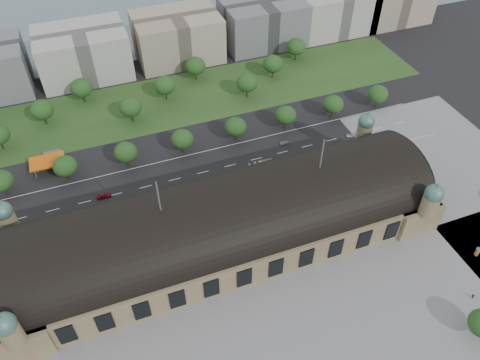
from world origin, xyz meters
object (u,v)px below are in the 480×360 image
object	(u,v)px
bus_west	(138,204)
bus_east	(262,165)
petrol_station	(50,159)
parked_car_3	(80,227)
advertising_column	(477,252)
pedestrian_4	(473,296)
traffic_car_6	(351,135)
parked_car_5	(106,229)
traffic_car_5	(284,143)
traffic_car_2	(48,225)
parked_car_0	(9,254)
parked_car_4	(71,238)
traffic_car_3	(104,196)
parked_car_6	(160,212)
bus_mid	(199,189)
parked_car_2	(89,233)

from	to	relation	value
bus_west	bus_east	xyz separation A→B (m)	(53.12, 3.56, 0.01)
petrol_station	parked_car_3	xyz separation A→B (m)	(6.85, -40.28, -2.15)
bus_west	advertising_column	world-z (taller)	bus_west
pedestrian_4	traffic_car_6	bearing A→B (deg)	-156.92
parked_car_5	pedestrian_4	distance (m)	127.08
parked_car_3	bus_west	xyz separation A→B (m)	(22.06, 3.44, 0.85)
traffic_car_5	petrol_station	bearing A→B (deg)	74.70
traffic_car_2	pedestrian_4	xyz separation A→B (m)	(125.55, -79.51, 0.14)
parked_car_0	parked_car_4	distance (m)	20.86
traffic_car_5	parked_car_3	distance (m)	91.96
petrol_station	bus_west	size ratio (longest dim) A/B	1.18
parked_car_4	traffic_car_3	bearing A→B (deg)	106.17
parked_car_3	parked_car_6	xyz separation A→B (m)	(29.06, -2.78, -0.17)
pedestrian_4	advertising_column	bearing A→B (deg)	162.68
parked_car_0	parked_car_6	world-z (taller)	parked_car_0
parked_car_4	bus_mid	world-z (taller)	bus_mid
advertising_column	parked_car_0	bearing A→B (deg)	159.52
traffic_car_3	advertising_column	bearing A→B (deg)	-120.93
traffic_car_3	parked_car_0	size ratio (longest dim) A/B	1.20
traffic_car_5	pedestrian_4	bearing A→B (deg)	-167.51
parked_car_5	advertising_column	size ratio (longest dim) A/B	1.77
petrol_station	parked_car_6	xyz separation A→B (m)	(35.91, -43.07, -2.31)
bus_mid	pedestrian_4	size ratio (longest dim) A/B	6.72
traffic_car_6	parked_car_0	world-z (taller)	parked_car_0
bus_mid	advertising_column	world-z (taller)	bus_mid
petrol_station	traffic_car_5	bearing A→B (deg)	-12.94
traffic_car_6	parked_car_3	xyz separation A→B (m)	(-120.70, -12.40, 0.12)
traffic_car_6	pedestrian_4	xyz separation A→B (m)	(-6.08, -86.63, 0.24)
parked_car_5	pedestrian_4	world-z (taller)	pedestrian_4
parked_car_6	bus_mid	distance (m)	18.19
traffic_car_3	parked_car_5	world-z (taller)	parked_car_5
petrol_station	traffic_car_5	world-z (taller)	petrol_station
parked_car_2	bus_west	world-z (taller)	bus_west
traffic_car_3	parked_car_5	distance (m)	17.17
traffic_car_2	traffic_car_5	bearing A→B (deg)	90.24
traffic_car_3	parked_car_2	size ratio (longest dim) A/B	1.16
parked_car_2	bus_east	bearing A→B (deg)	60.76
pedestrian_4	parked_car_6	bearing A→B (deg)	-102.77
parked_car_3	parked_car_4	size ratio (longest dim) A/B	0.98
traffic_car_6	traffic_car_3	bearing A→B (deg)	-92.76
traffic_car_6	bus_mid	distance (m)	74.97
bus_mid	traffic_car_2	bearing A→B (deg)	83.05
parked_car_5	bus_west	size ratio (longest dim) A/B	0.49
parked_car_6	bus_west	size ratio (longest dim) A/B	0.37
pedestrian_4	parked_car_4	bearing A→B (deg)	-93.59
petrol_station	traffic_car_2	size ratio (longest dim) A/B	2.48
parked_car_4	pedestrian_4	size ratio (longest dim) A/B	2.60
pedestrian_4	bus_east	bearing A→B (deg)	-127.01
pedestrian_4	traffic_car_5	bearing A→B (deg)	-138.06
bus_mid	bus_east	bearing A→B (deg)	-85.80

